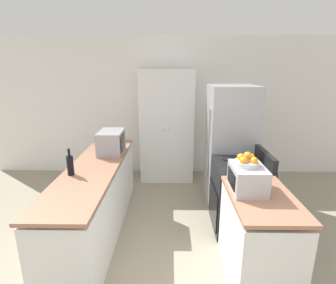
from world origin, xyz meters
TOP-DOWN VIEW (x-y plane):
  - wall_back at (0.00, 3.39)m, footprint 7.00×0.06m
  - counter_left at (-0.90, 1.33)m, footprint 0.60×2.47m
  - counter_right at (0.90, 0.58)m, footprint 0.60×0.96m
  - pantry_cabinet at (-0.04, 3.05)m, footprint 0.96×0.59m
  - stove at (0.92, 1.43)m, footprint 0.66×0.70m
  - refrigerator at (0.94, 2.18)m, footprint 0.70×0.72m
  - microwave at (-0.79, 1.86)m, footprint 0.33×0.47m
  - wine_bottle at (-1.08, 1.06)m, footprint 0.07×0.07m
  - toaster_oven at (0.78, 0.70)m, footprint 0.31×0.42m
  - fruit_bowl at (0.77, 0.71)m, footprint 0.23×0.23m

SIDE VIEW (x-z plane):
  - counter_left at x=-0.90m, z-range -0.01..0.87m
  - counter_right at x=0.90m, z-range -0.01..0.87m
  - stove at x=0.92m, z-range -0.07..0.97m
  - refrigerator at x=0.94m, z-range 0.00..1.80m
  - wine_bottle at x=-1.08m, z-range 0.85..1.16m
  - toaster_oven at x=0.78m, z-range 0.89..1.14m
  - pantry_cabinet at x=-0.04m, z-range 0.00..2.03m
  - microwave at x=-0.79m, z-range 0.89..1.20m
  - fruit_bowl at x=0.77m, z-range 1.12..1.25m
  - wall_back at x=0.00m, z-range 0.00..2.60m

